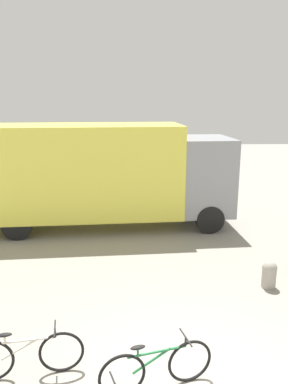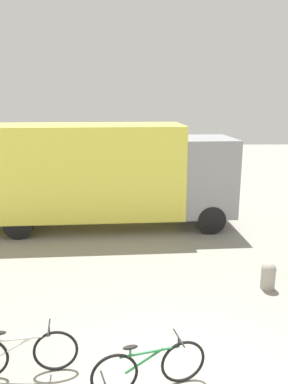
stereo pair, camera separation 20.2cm
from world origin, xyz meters
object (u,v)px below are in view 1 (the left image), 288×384
(bicycle_near, at_px, (26,355))
(bollard_near_bench, at_px, (269,273))
(bicycle_far, at_px, (157,367))
(delivery_truck, at_px, (100,172))

(bicycle_near, xyz_separation_m, bollard_near_bench, (4.66, 2.66, -0.04))
(bicycle_far, relative_size, bollard_near_bench, 2.69)
(delivery_truck, relative_size, bicycle_far, 5.04)
(delivery_truck, distance_m, bicycle_far, 7.53)
(bicycle_near, distance_m, bollard_near_bench, 5.36)
(bicycle_near, height_order, bicycle_far, same)
(bicycle_far, bearing_deg, bicycle_near, 155.47)
(bicycle_near, bearing_deg, delivery_truck, 75.66)
(delivery_truck, relative_size, bollard_near_bench, 13.54)
(bicycle_far, distance_m, bollard_near_bench, 4.02)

